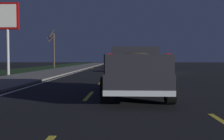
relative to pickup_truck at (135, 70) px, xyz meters
The scene contains 9 objects.
ground 17.73m from the pickup_truck, ahead, with size 144.00×144.00×0.00m, color black.
sidewalk_shoulder 19.23m from the pickup_truck, 22.83° to the left, with size 108.00×4.00×0.12m, color slate.
grass_verge 21.66m from the pickup_truck, 35.12° to the left, with size 108.00×6.00×0.01m, color #1E3819.
lane_markings 21.77m from the pickup_truck, ahead, with size 108.84×7.04×0.01m.
pickup_truck is the anchor object (origin of this frame).
sedan_blue 24.98m from the pickup_truck, ahead, with size 4.45×2.11×1.54m.
sedan_white 16.20m from the pickup_truck, 11.78° to the right, with size 4.42×2.06×1.54m.
gas_price_sign 15.36m from the pickup_truck, 41.79° to the left, with size 0.27×1.90×6.02m.
bare_tree_far 32.37m from the pickup_truck, 20.49° to the left, with size 1.23×1.14×6.00m.
Camera 1 is at (-0.48, 0.49, 1.41)m, focal length 41.19 mm.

